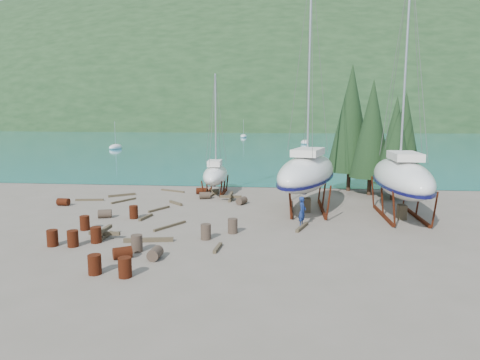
# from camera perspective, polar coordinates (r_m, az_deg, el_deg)

# --- Properties ---
(ground) EXTENTS (600.00, 600.00, 0.00)m
(ground) POSITION_cam_1_polar(r_m,az_deg,el_deg) (27.27, -4.96, -6.12)
(ground) COLOR #665E50
(ground) RESTS_ON ground
(bay_water) EXTENTS (700.00, 700.00, 0.00)m
(bay_water) POSITION_cam_1_polar(r_m,az_deg,el_deg) (341.00, 5.15, 7.38)
(bay_water) COLOR #1A6E86
(bay_water) RESTS_ON ground
(far_hill) EXTENTS (800.00, 360.00, 110.00)m
(far_hill) POSITION_cam_1_polar(r_m,az_deg,el_deg) (346.00, 5.16, 7.40)
(far_hill) COLOR #1A3219
(far_hill) RESTS_ON ground
(far_house_left) EXTENTS (6.60, 5.60, 5.60)m
(far_house_left) POSITION_cam_1_polar(r_m,az_deg,el_deg) (225.52, -10.90, 7.41)
(far_house_left) COLOR beige
(far_house_left) RESTS_ON ground
(far_house_center) EXTENTS (6.60, 5.60, 5.60)m
(far_house_center) POSITION_cam_1_polar(r_m,az_deg,el_deg) (217.38, -0.67, 7.53)
(far_house_center) COLOR beige
(far_house_center) RESTS_ON ground
(far_house_right) EXTENTS (6.60, 5.60, 5.60)m
(far_house_right) POSITION_cam_1_polar(r_m,az_deg,el_deg) (217.36, 12.65, 7.32)
(far_house_right) COLOR beige
(far_house_right) RESTS_ON ground
(cypress_near_right) EXTENTS (3.60, 3.60, 10.00)m
(cypress_near_right) POSITION_cam_1_polar(r_m,az_deg,el_deg) (38.63, 17.18, 6.55)
(cypress_near_right) COLOR black
(cypress_near_right) RESTS_ON ground
(cypress_mid_right) EXTENTS (3.06, 3.06, 8.50)m
(cypress_mid_right) POSITION_cam_1_polar(r_m,az_deg,el_deg) (37.04, 19.99, 4.99)
(cypress_mid_right) COLOR black
(cypress_mid_right) RESTS_ON ground
(cypress_back_left) EXTENTS (4.14, 4.14, 11.50)m
(cypress_back_left) POSITION_cam_1_polar(r_m,az_deg,el_deg) (40.33, 14.57, 7.96)
(cypress_back_left) COLOR black
(cypress_back_left) RESTS_ON ground
(cypress_far_right) EXTENTS (3.24, 3.24, 9.00)m
(cypress_far_right) POSITION_cam_1_polar(r_m,az_deg,el_deg) (40.30, 21.07, 5.60)
(cypress_far_right) COLOR black
(cypress_far_right) RESTS_ON ground
(moored_boat_left) EXTENTS (2.00, 5.00, 6.05)m
(moored_boat_left) POSITION_cam_1_polar(r_m,az_deg,el_deg) (93.00, -16.25, 4.22)
(moored_boat_left) COLOR silver
(moored_boat_left) RESTS_ON ground
(moored_boat_mid) EXTENTS (2.00, 5.00, 6.05)m
(moored_boat_mid) POSITION_cam_1_polar(r_m,az_deg,el_deg) (106.21, 8.65, 4.96)
(moored_boat_mid) COLOR silver
(moored_boat_mid) RESTS_ON ground
(moored_boat_far) EXTENTS (2.00, 5.00, 6.05)m
(moored_boat_far) POSITION_cam_1_polar(r_m,az_deg,el_deg) (136.67, 0.47, 5.84)
(moored_boat_far) COLOR silver
(moored_boat_far) RESTS_ON ground
(large_sailboat_near) EXTENTS (6.15, 11.62, 17.57)m
(large_sailboat_near) POSITION_cam_1_polar(r_m,az_deg,el_deg) (31.55, 8.96, 1.05)
(large_sailboat_near) COLOR silver
(large_sailboat_near) RESTS_ON ground
(large_sailboat_far) EXTENTS (3.37, 10.83, 17.02)m
(large_sailboat_far) POSITION_cam_1_polar(r_m,az_deg,el_deg) (30.99, 20.74, 0.37)
(large_sailboat_far) COLOR silver
(large_sailboat_far) RESTS_ON ground
(small_sailboat_shore) EXTENTS (2.37, 6.65, 10.50)m
(small_sailboat_shore) POSITION_cam_1_polar(r_m,az_deg,el_deg) (37.98, -3.30, 0.74)
(small_sailboat_shore) COLOR silver
(small_sailboat_shore) RESTS_ON ground
(worker) EXTENTS (0.65, 0.80, 1.89)m
(worker) POSITION_cam_1_polar(r_m,az_deg,el_deg) (27.22, 8.30, -4.16)
(worker) COLOR navy
(worker) RESTS_ON ground
(drum_0) EXTENTS (0.58, 0.58, 0.88)m
(drum_0) POSITION_cam_1_polar(r_m,az_deg,el_deg) (24.87, -18.65, -6.95)
(drum_0) COLOR #521A0E
(drum_0) RESTS_ON ground
(drum_1) EXTENTS (0.61, 0.90, 0.58)m
(drum_1) POSITION_cam_1_polar(r_m,az_deg,el_deg) (21.42, -11.24, -9.58)
(drum_1) COLOR #2D2823
(drum_1) RESTS_ON ground
(drum_2) EXTENTS (0.92, 0.64, 0.58)m
(drum_2) POSITION_cam_1_polar(r_m,az_deg,el_deg) (35.84, -22.49, -2.72)
(drum_2) COLOR #521A0E
(drum_2) RESTS_ON ground
(drum_3) EXTENTS (0.58, 0.58, 0.88)m
(drum_3) POSITION_cam_1_polar(r_m,az_deg,el_deg) (20.14, -18.80, -10.62)
(drum_3) COLOR #521A0E
(drum_3) RESTS_ON ground
(drum_4) EXTENTS (0.93, 0.66, 0.58)m
(drum_4) POSITION_cam_1_polar(r_m,az_deg,el_deg) (38.09, -5.18, -1.46)
(drum_4) COLOR #521A0E
(drum_4) RESTS_ON ground
(drum_5) EXTENTS (0.58, 0.58, 0.88)m
(drum_5) POSITION_cam_1_polar(r_m,az_deg,el_deg) (24.28, -4.58, -6.89)
(drum_5) COLOR #2D2823
(drum_5) RESTS_ON ground
(drum_7) EXTENTS (0.58, 0.58, 0.88)m
(drum_7) POSITION_cam_1_polar(r_m,az_deg,el_deg) (19.41, -15.09, -11.18)
(drum_7) COLOR #521A0E
(drum_7) RESTS_ON ground
(drum_8) EXTENTS (0.58, 0.58, 0.88)m
(drum_8) POSITION_cam_1_polar(r_m,az_deg,el_deg) (27.79, -19.99, -5.40)
(drum_8) COLOR #521A0E
(drum_8) RESTS_ON ground
(drum_9) EXTENTS (1.01, 0.80, 0.58)m
(drum_9) POSITION_cam_1_polar(r_m,az_deg,el_deg) (35.92, -4.72, -2.06)
(drum_9) COLOR #2D2823
(drum_9) RESTS_ON ground
(drum_10) EXTENTS (0.58, 0.58, 0.88)m
(drum_10) POSITION_cam_1_polar(r_m,az_deg,el_deg) (24.57, -21.39, -7.28)
(drum_10) COLOR #521A0E
(drum_10) RESTS_ON ground
(drum_11) EXTENTS (0.91, 1.05, 0.58)m
(drum_11) POSITION_cam_1_polar(r_m,az_deg,el_deg) (33.59, 0.22, -2.78)
(drum_11) COLOR #2D2823
(drum_11) RESTS_ON ground
(drum_12) EXTENTS (1.05, 0.95, 0.58)m
(drum_12) POSITION_cam_1_polar(r_m,az_deg,el_deg) (21.88, -15.41, -9.33)
(drum_12) COLOR #521A0E
(drum_12) RESTS_ON ground
(drum_13) EXTENTS (0.58, 0.58, 0.88)m
(drum_13) POSITION_cam_1_polar(r_m,az_deg,el_deg) (25.09, -23.73, -7.10)
(drum_13) COLOR #521A0E
(drum_13) RESTS_ON ground
(drum_14) EXTENTS (0.58, 0.58, 0.88)m
(drum_14) POSITION_cam_1_polar(r_m,az_deg,el_deg) (29.90, -14.00, -4.17)
(drum_14) COLOR #521A0E
(drum_14) RESTS_ON ground
(drum_15) EXTENTS (1.02, 0.82, 0.58)m
(drum_15) POSITION_cam_1_polar(r_m,az_deg,el_deg) (30.63, -17.57, -4.30)
(drum_15) COLOR #2D2823
(drum_15) RESTS_ON ground
(drum_16) EXTENTS (0.58, 0.58, 0.88)m
(drum_16) POSITION_cam_1_polar(r_m,az_deg,el_deg) (22.71, -13.60, -8.21)
(drum_16) COLOR #2D2823
(drum_16) RESTS_ON ground
(drum_17) EXTENTS (0.58, 0.58, 0.88)m
(drum_17) POSITION_cam_1_polar(r_m,az_deg,el_deg) (25.44, -0.98, -6.14)
(drum_17) COLOR #2D2823
(drum_17) RESTS_ON ground
(timber_0) EXTENTS (2.46, 1.23, 0.14)m
(timber_0) POSITION_cam_1_polar(r_m,az_deg,el_deg) (39.75, -8.98, -1.43)
(timber_0) COLOR brown
(timber_0) RESTS_ON ground
(timber_1) EXTENTS (0.86, 2.03, 0.19)m
(timber_1) POSITION_cam_1_polar(r_m,az_deg,el_deg) (26.79, 8.27, -6.24)
(timber_1) COLOR brown
(timber_1) RESTS_ON ground
(timber_2) EXTENTS (1.97, 1.59, 0.19)m
(timber_2) POSITION_cam_1_polar(r_m,az_deg,el_deg) (38.44, -15.46, -1.95)
(timber_2) COLOR brown
(timber_2) RESTS_ON ground
(timber_3) EXTENTS (1.48, 2.47, 0.15)m
(timber_3) POSITION_cam_1_polar(r_m,az_deg,el_deg) (27.22, -9.30, -6.07)
(timber_3) COLOR brown
(timber_3) RESTS_ON ground
(timber_4) EXTENTS (0.48, 1.69, 0.17)m
(timber_4) POSITION_cam_1_polar(r_m,az_deg,el_deg) (29.76, -12.45, -4.88)
(timber_4) COLOR brown
(timber_4) RESTS_ON ground
(timber_6) EXTENTS (1.93, 1.14, 0.19)m
(timber_6) POSITION_cam_1_polar(r_m,az_deg,el_deg) (39.27, -4.31, -1.43)
(timber_6) COLOR brown
(timber_6) RESTS_ON ground
(timber_7) EXTENTS (0.28, 1.49, 0.17)m
(timber_7) POSITION_cam_1_polar(r_m,az_deg,el_deg) (22.57, -3.00, -9.01)
(timber_7) COLOR brown
(timber_7) RESTS_ON ground
(timber_8) EXTENTS (1.37, 1.38, 0.19)m
(timber_8) POSITION_cam_1_polar(r_m,az_deg,el_deg) (34.07, -8.57, -3.05)
(timber_8) COLOR brown
(timber_8) RESTS_ON ground
(timber_9) EXTENTS (0.55, 2.75, 0.15)m
(timber_9) POSITION_cam_1_polar(r_m,az_deg,el_deg) (37.57, -3.58, -1.91)
(timber_9) COLOR brown
(timber_9) RESTS_ON ground
(timber_11) EXTENTS (1.12, 1.96, 0.15)m
(timber_11) POSITION_cam_1_polar(r_m,az_deg,el_deg) (32.15, -10.74, -3.84)
(timber_11) COLOR brown
(timber_11) RESTS_ON ground
(timber_15) EXTENTS (1.32, 2.27, 0.15)m
(timber_15) POSITION_cam_1_polar(r_m,az_deg,el_deg) (35.96, -15.23, -2.68)
(timber_15) COLOR brown
(timber_15) RESTS_ON ground
(timber_16) EXTENTS (2.70, 0.73, 0.23)m
(timber_16) POSITION_cam_1_polar(r_m,az_deg,el_deg) (24.34, -12.09, -7.82)
(timber_16) COLOR brown
(timber_16) RESTS_ON ground
(timber_17) EXTENTS (2.27, 0.50, 0.16)m
(timber_17) POSITION_cam_1_polar(r_m,az_deg,el_deg) (37.13, -19.42, -2.51)
(timber_17) COLOR brown
(timber_17) RESTS_ON ground
(timber_pile_fore) EXTENTS (1.80, 1.80, 0.60)m
(timber_pile_fore) POSITION_cam_1_polar(r_m,az_deg,el_deg) (25.61, -17.62, -6.78)
(timber_pile_fore) COLOR brown
(timber_pile_fore) RESTS_ON ground
(timber_pile_aft) EXTENTS (1.80, 1.80, 0.60)m
(timber_pile_aft) POSITION_cam_1_polar(r_m,az_deg,el_deg) (35.21, -1.24, -2.24)
(timber_pile_aft) COLOR brown
(timber_pile_aft) RESTS_ON ground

